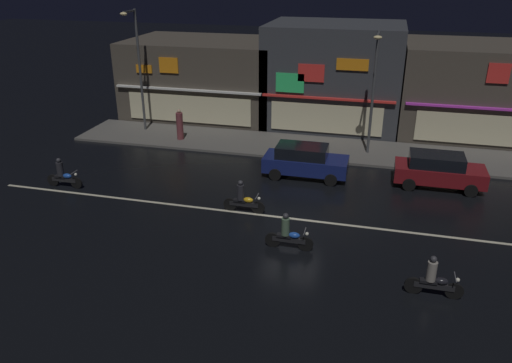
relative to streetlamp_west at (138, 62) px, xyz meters
name	(u,v)px	position (x,y,z in m)	size (l,w,h in m)	color
ground_plane	(292,219)	(11.68, -9.56, -4.57)	(140.00, 140.00, 0.00)	black
lane_divider_stripe	(292,219)	(11.68, -9.56, -4.57)	(28.90, 0.16, 0.01)	beige
sidewalk_far	(320,148)	(11.68, -0.46, -4.50)	(30.43, 4.25, 0.14)	#5B5954
storefront_left_block	(478,90)	(20.80, 5.24, -1.73)	(9.39, 7.31, 5.68)	#4C443A
storefront_center_block	(334,75)	(11.67, 5.01, -1.23)	(8.69, 6.85, 6.69)	#383A3F
storefront_right_block	(206,78)	(2.55, 5.24, -1.91)	(10.69, 7.31, 5.32)	#4C443A
streetlamp_west	(138,62)	(0.00, 0.00, 0.00)	(0.44, 1.64, 7.57)	#47494C
streetlamp_mid	(374,84)	(14.44, -0.84, -0.38)	(0.44, 1.64, 6.83)	#47494C
pedestrian_on_sidewalk	(180,126)	(3.02, -1.09, -3.56)	(0.41, 0.41, 1.90)	brown
parked_car_near_kerb	(305,161)	(11.40, -4.71, -3.70)	(4.30, 1.98, 1.67)	navy
parked_car_trailing	(439,170)	(18.01, -4.34, -3.70)	(4.30, 1.98, 1.67)	maroon
motorcycle_lead	(63,175)	(0.07, -9.04, -3.94)	(1.90, 0.60, 1.52)	black
motorcycle_following	(288,234)	(11.95, -12.03, -3.94)	(1.90, 0.60, 1.52)	black
motorcycle_opposite_lane	(433,280)	(17.19, -13.81, -3.94)	(1.90, 0.60, 1.52)	black
motorcycle_trailing_far	(243,199)	(9.42, -9.46, -3.94)	(1.90, 0.60, 1.52)	black
traffic_cone	(419,174)	(17.20, -3.55, -4.30)	(0.36, 0.36, 0.55)	orange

